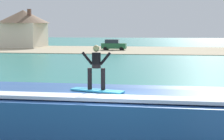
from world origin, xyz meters
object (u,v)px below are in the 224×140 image
Objects in this scene: wave_crest at (96,109)px; car_near_shore at (114,45)px; surfboard at (97,90)px; surfer at (96,65)px; house_with_chimney at (24,26)px.

car_near_shore is (-6.81, 47.66, 0.23)m from wave_crest.
surfboard is 1.28× the size of surfer.
surfer is (-0.03, 0.02, 0.94)m from surfboard.
surfboard is at bearing -73.72° from wave_crest.
surfboard is 0.94m from surfer.
wave_crest is at bearing -81.87° from car_near_shore.
surfboard reaches higher than wave_crest.
car_near_shore is 20.44m from house_with_chimney.
wave_crest is 1.01× the size of house_with_chimney.
surfboard is at bearing -33.93° from surfer.
wave_crest is at bearing 106.28° from surfboard.
surfer reaches higher than wave_crest.
surfer is 48.68m from car_near_shore.
wave_crest is at bearing -64.72° from house_with_chimney.
wave_crest is 2.52× the size of car_near_shore.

